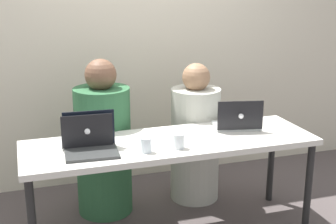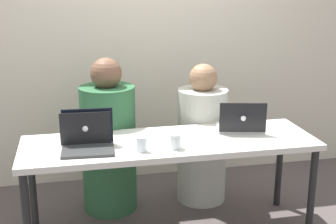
% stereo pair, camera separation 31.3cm
% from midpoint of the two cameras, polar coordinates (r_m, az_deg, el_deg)
% --- Properties ---
extents(back_wall, '(5.10, 0.10, 2.37)m').
position_cam_midpoint_polar(back_wall, '(4.07, -6.88, 8.01)').
color(back_wall, beige).
rests_on(back_wall, ground).
extents(desk, '(1.96, 0.61, 0.70)m').
position_cam_midpoint_polar(desk, '(3.15, -2.51, -4.58)').
color(desk, silver).
rests_on(desk, ground).
extents(person_on_left, '(0.46, 0.46, 1.19)m').
position_cam_midpoint_polar(person_on_left, '(3.57, -10.38, -4.15)').
color(person_on_left, '#2C5E39').
rests_on(person_on_left, ground).
extents(person_on_right, '(0.40, 0.40, 1.12)m').
position_cam_midpoint_polar(person_on_right, '(3.74, 0.94, -3.47)').
color(person_on_right, '#B9B9AB').
rests_on(person_on_right, ground).
extents(laptop_front_left, '(0.34, 0.29, 0.24)m').
position_cam_midpoint_polar(laptop_front_left, '(2.97, -12.42, -3.86)').
color(laptop_front_left, '#353736').
rests_on(laptop_front_left, desk).
extents(laptop_back_right, '(0.37, 0.30, 0.22)m').
position_cam_midpoint_polar(laptop_back_right, '(3.36, 5.84, -1.28)').
color(laptop_back_right, silver).
rests_on(laptop_back_right, desk).
extents(laptop_back_left, '(0.33, 0.27, 0.23)m').
position_cam_midpoint_polar(laptop_back_left, '(3.09, -12.78, -3.15)').
color(laptop_back_left, silver).
rests_on(laptop_back_left, desk).
extents(water_glass_left, '(0.07, 0.07, 0.09)m').
position_cam_midpoint_polar(water_glass_left, '(2.91, -5.77, -4.20)').
color(water_glass_left, silver).
rests_on(water_glass_left, desk).
extents(water_glass_center, '(0.08, 0.08, 0.10)m').
position_cam_midpoint_polar(water_glass_center, '(2.97, -1.63, -3.72)').
color(water_glass_center, white).
rests_on(water_glass_center, desk).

